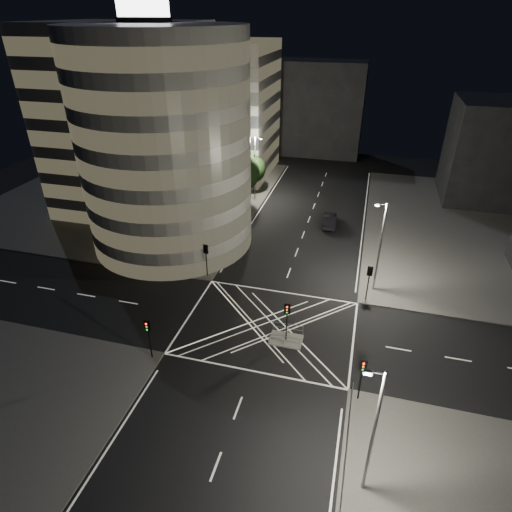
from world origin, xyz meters
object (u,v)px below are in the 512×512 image
(traffic_signal_fl, at_px, (206,255))
(traffic_signal_nr, at_px, (362,372))
(traffic_signal_island, at_px, (287,315))
(street_lamp_left_near, at_px, (215,213))
(traffic_signal_fr, at_px, (369,277))
(traffic_signal_nl, at_px, (148,332))
(street_lamp_right_far, at_px, (380,245))
(street_lamp_right_near, at_px, (373,431))
(sedan, at_px, (330,220))
(central_island, at_px, (286,340))
(street_lamp_left_far, at_px, (255,166))

(traffic_signal_fl, height_order, traffic_signal_nr, same)
(traffic_signal_island, height_order, street_lamp_left_near, street_lamp_left_near)
(traffic_signal_fr, relative_size, traffic_signal_nr, 1.00)
(traffic_signal_nl, bearing_deg, traffic_signal_fr, 37.69)
(street_lamp_right_far, bearing_deg, traffic_signal_island, -125.30)
(street_lamp_right_near, bearing_deg, street_lamp_left_near, 125.97)
(traffic_signal_nl, height_order, street_lamp_right_near, street_lamp_right_near)
(traffic_signal_nl, relative_size, traffic_signal_nr, 1.00)
(traffic_signal_nr, relative_size, sedan, 0.78)
(traffic_signal_fr, xyz_separation_m, traffic_signal_nr, (0.00, -13.60, 0.00))
(central_island, height_order, traffic_signal_nl, traffic_signal_nl)
(street_lamp_right_near, bearing_deg, sedan, 99.62)
(traffic_signal_nr, bearing_deg, traffic_signal_nl, 180.00)
(street_lamp_left_far, distance_m, sedan, 14.72)
(street_lamp_right_far, distance_m, sedan, 16.75)
(traffic_signal_nr, height_order, street_lamp_left_near, street_lamp_left_near)
(street_lamp_left_far, distance_m, street_lamp_right_near, 47.88)
(traffic_signal_nl, bearing_deg, street_lamp_left_near, 91.94)
(traffic_signal_nr, distance_m, traffic_signal_island, 8.62)
(central_island, height_order, street_lamp_right_near, street_lamp_right_near)
(traffic_signal_fl, xyz_separation_m, sedan, (11.84, 16.95, -2.07))
(street_lamp_right_near, relative_size, sedan, 1.95)
(central_island, bearing_deg, traffic_signal_nl, -153.86)
(traffic_signal_nr, distance_m, street_lamp_left_near, 26.32)
(traffic_signal_fr, relative_size, street_lamp_left_far, 0.40)
(central_island, distance_m, traffic_signal_fl, 13.91)
(street_lamp_left_far, bearing_deg, sedan, -26.62)
(traffic_signal_island, xyz_separation_m, street_lamp_left_far, (-11.44, 31.50, 2.63))
(central_island, relative_size, street_lamp_right_near, 0.30)
(traffic_signal_island, bearing_deg, traffic_signal_nr, -37.93)
(street_lamp_right_near, bearing_deg, traffic_signal_fr, 91.75)
(traffic_signal_fl, bearing_deg, traffic_signal_island, -37.54)
(street_lamp_left_far, xyz_separation_m, street_lamp_right_near, (18.87, -44.00, 0.00))
(traffic_signal_nl, xyz_separation_m, street_lamp_right_far, (18.24, 15.80, 2.63))
(traffic_signal_nl, distance_m, sedan, 32.83)
(street_lamp_left_far, bearing_deg, traffic_signal_nr, -63.64)
(traffic_signal_island, relative_size, street_lamp_left_far, 0.40)
(central_island, distance_m, street_lamp_left_near, 18.52)
(traffic_signal_fr, distance_m, street_lamp_right_far, 3.48)
(central_island, bearing_deg, street_lamp_left_far, 109.95)
(traffic_signal_fr, distance_m, street_lamp_left_near, 19.14)
(traffic_signal_fr, distance_m, traffic_signal_nr, 13.60)
(traffic_signal_fl, relative_size, traffic_signal_island, 1.00)
(street_lamp_left_far, height_order, street_lamp_right_near, same)
(traffic_signal_island, bearing_deg, traffic_signal_fl, 142.46)
(central_island, relative_size, street_lamp_right_far, 0.30)
(street_lamp_right_far, bearing_deg, street_lamp_left_far, 131.94)
(street_lamp_right_far, relative_size, sedan, 1.95)
(traffic_signal_nr, xyz_separation_m, street_lamp_right_far, (0.64, 15.80, 2.63))
(street_lamp_left_far, bearing_deg, street_lamp_right_near, -66.79)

